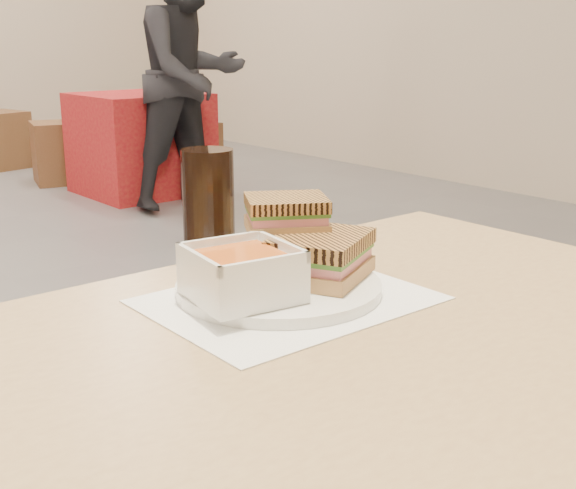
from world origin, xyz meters
TOP-DOWN VIEW (x-y plane):
  - main_table at (-0.08, -2.14)m, footprint 1.21×0.71m
  - tray_liner at (0.00, -2.01)m, footprint 0.34×0.26m
  - plate at (0.01, -1.98)m, footprint 0.27×0.27m
  - soup_bowl at (-0.06, -2.00)m, footprint 0.13×0.13m
  - panini_lower at (0.06, -2.00)m, footprint 0.16×0.15m
  - panini_upper at (0.06, -1.94)m, footprint 0.14×0.13m
  - cola_glass at (0.03, -1.79)m, footprint 0.08×0.08m
  - bg_table_1 at (1.94, 2.04)m, footprint 0.81×0.81m
  - bg_chair_1l at (1.66, 2.77)m, footprint 0.50×0.50m
  - bg_chair_1r at (2.63, 2.46)m, footprint 0.39×0.39m
  - patron_b at (1.99, 1.41)m, footprint 0.88×0.72m

SIDE VIEW (x-z plane):
  - bg_chair_1r at x=2.63m, z-range 0.00..0.42m
  - bg_chair_1l at x=1.66m, z-range 0.00..0.46m
  - bg_table_1 at x=1.94m, z-range 0.00..0.70m
  - main_table at x=-0.08m, z-range 0.26..1.01m
  - tray_liner at x=0.00m, z-range 0.75..0.75m
  - plate at x=0.01m, z-range 0.75..0.77m
  - soup_bowl at x=-0.06m, z-range 0.76..0.83m
  - panini_lower at x=0.06m, z-range 0.77..0.83m
  - cola_glass at x=0.03m, z-range 0.75..0.92m
  - panini_upper at x=0.06m, z-range 0.82..0.87m
  - patron_b at x=1.99m, z-range 0.00..1.69m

